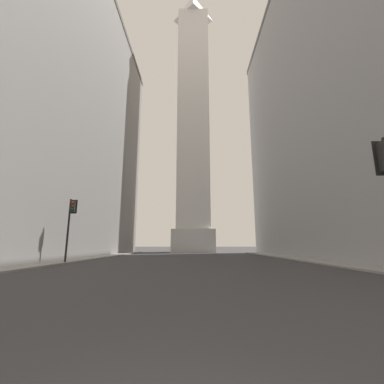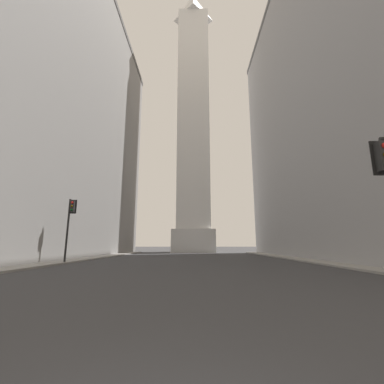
% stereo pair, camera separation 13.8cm
% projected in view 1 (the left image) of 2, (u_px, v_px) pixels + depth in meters
% --- Properties ---
extents(sidewalk_left, '(5.00, 68.43, 0.15)m').
position_uv_depth(sidewalk_left, '(29.00, 264.00, 21.65)').
color(sidewalk_left, gray).
rests_on(sidewalk_left, ground_plane).
extents(sidewalk_right, '(5.00, 68.43, 0.15)m').
position_uv_depth(sidewalk_right, '(356.00, 265.00, 21.39)').
color(sidewalk_right, gray).
rests_on(sidewalk_right, ground_plane).
extents(building_left, '(22.16, 56.11, 43.27)m').
position_uv_depth(building_left, '(18.00, 98.00, 35.53)').
color(building_left, gray).
rests_on(building_left, ground_plane).
extents(building_right, '(21.95, 50.04, 43.44)m').
position_uv_depth(building_right, '(374.00, 91.00, 34.03)').
color(building_right, '#9E9EA0').
rests_on(building_right, ground_plane).
extents(obelisk, '(9.41, 9.41, 69.43)m').
position_uv_depth(obelisk, '(193.00, 115.00, 63.97)').
color(obelisk, silver).
rests_on(obelisk, ground_plane).
extents(traffic_light_mid_left, '(0.77, 0.50, 5.96)m').
position_uv_depth(traffic_light_mid_left, '(70.00, 220.00, 24.01)').
color(traffic_light_mid_left, black).
rests_on(traffic_light_mid_left, ground_plane).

